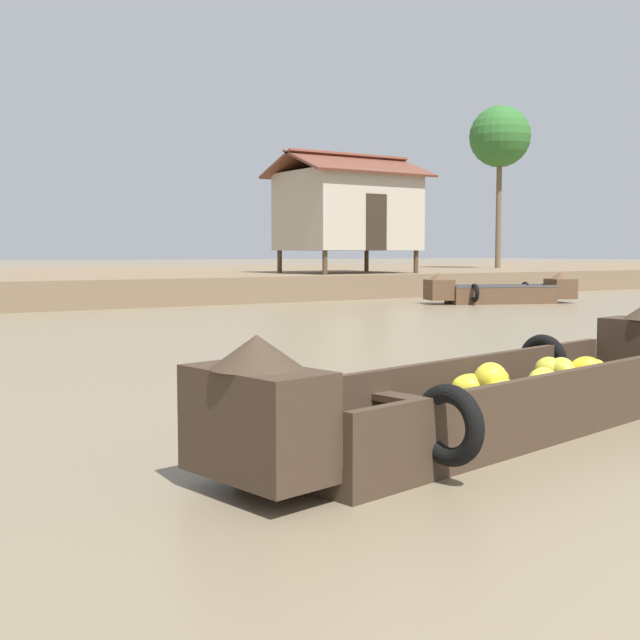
{
  "coord_description": "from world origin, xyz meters",
  "views": [
    {
      "loc": [
        -4.54,
        -0.31,
        1.44
      ],
      "look_at": [
        0.61,
        7.64,
        0.66
      ],
      "focal_mm": 45.8,
      "sensor_mm": 36.0,
      "label": 1
    }
  ],
  "objects_px": {
    "banana_boat": "(507,392)",
    "stilt_house_right": "(348,210)",
    "palm_tree_near": "(500,138)",
    "fishing_skiff_distant": "(500,292)"
  },
  "relations": [
    {
      "from": "banana_boat",
      "to": "fishing_skiff_distant",
      "type": "bearing_deg",
      "value": 44.73
    },
    {
      "from": "palm_tree_near",
      "to": "banana_boat",
      "type": "bearing_deg",
      "value": -135.1
    },
    {
      "from": "stilt_house_right",
      "to": "palm_tree_near",
      "type": "distance_m",
      "value": 11.67
    },
    {
      "from": "stilt_house_right",
      "to": "palm_tree_near",
      "type": "xyz_separation_m",
      "value": [
        10.55,
        3.45,
        3.6
      ]
    },
    {
      "from": "fishing_skiff_distant",
      "to": "stilt_house_right",
      "type": "bearing_deg",
      "value": 100.38
    },
    {
      "from": "banana_boat",
      "to": "stilt_house_right",
      "type": "height_order",
      "value": "stilt_house_right"
    },
    {
      "from": "banana_boat",
      "to": "fishing_skiff_distant",
      "type": "distance_m",
      "value": 17.05
    },
    {
      "from": "stilt_house_right",
      "to": "palm_tree_near",
      "type": "relative_size",
      "value": 0.67
    },
    {
      "from": "banana_boat",
      "to": "stilt_house_right",
      "type": "relative_size",
      "value": 1.21
    },
    {
      "from": "banana_boat",
      "to": "fishing_skiff_distant",
      "type": "xyz_separation_m",
      "value": [
        12.11,
        12.0,
        0.02
      ]
    }
  ]
}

